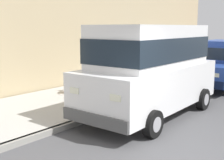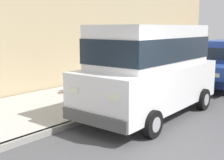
# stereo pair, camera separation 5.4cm
# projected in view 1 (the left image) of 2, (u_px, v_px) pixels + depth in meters

# --- Properties ---
(curb) EXTENTS (0.16, 64.00, 0.14)m
(curb) POSITION_uv_depth(u_px,v_px,m) (64.00, 127.00, 7.29)
(curb) COLOR gray
(curb) RESTS_ON ground
(sidewalk) EXTENTS (3.60, 64.00, 0.14)m
(sidewalk) POSITION_uv_depth(u_px,v_px,m) (21.00, 114.00, 8.40)
(sidewalk) COLOR #B7B5AD
(sidewalk) RESTS_ON ground
(car_white_van) EXTENTS (2.21, 4.94, 2.52)m
(car_white_van) POSITION_uv_depth(u_px,v_px,m) (151.00, 66.00, 8.28)
(car_white_van) COLOR white
(car_white_van) RESTS_ON ground
(car_blue_sedan) EXTENTS (2.13, 4.65, 1.92)m
(car_blue_sedan) POSITION_uv_depth(u_px,v_px,m) (224.00, 63.00, 12.47)
(car_blue_sedan) COLOR #28479E
(car_blue_sedan) RESTS_ON ground
(dog_brown) EXTENTS (0.51, 0.62, 0.49)m
(dog_brown) POSITION_uv_depth(u_px,v_px,m) (67.00, 85.00, 10.74)
(dog_brown) COLOR brown
(dog_brown) RESTS_ON sidewalk
(building_facade) EXTENTS (0.50, 20.00, 5.09)m
(building_facade) POSITION_uv_depth(u_px,v_px,m) (103.00, 25.00, 13.85)
(building_facade) COLOR tan
(building_facade) RESTS_ON ground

